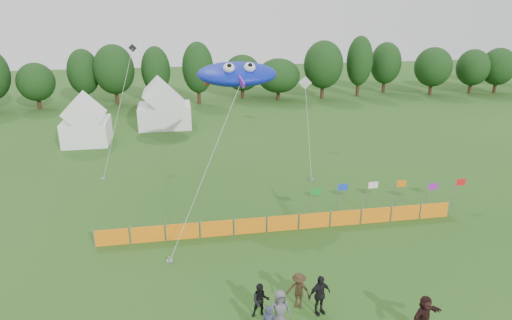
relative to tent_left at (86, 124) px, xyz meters
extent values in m
plane|color=#234C16|center=(12.74, -28.20, -1.92)|extent=(160.00, 160.00, 0.00)
cylinder|color=#382314|center=(-8.50, 16.30, -0.97)|extent=(0.50, 0.50, 1.91)
ellipsoid|color=black|center=(-8.50, 16.30, 1.53)|extent=(4.61, 4.61, 4.30)
cylinder|color=#382314|center=(-2.99, 18.01, -0.73)|extent=(0.50, 0.50, 2.38)
ellipsoid|color=black|center=(-2.99, 18.01, 2.37)|extent=(4.09, 4.09, 5.35)
cylinder|color=#382314|center=(0.99, 17.19, -0.64)|extent=(0.50, 0.50, 2.57)
ellipsoid|color=black|center=(0.99, 17.19, 2.72)|extent=(5.20, 5.20, 5.79)
cylinder|color=#382314|center=(6.30, 17.12, -0.69)|extent=(0.50, 0.50, 2.46)
ellipsoid|color=black|center=(6.30, 17.12, 2.53)|extent=(3.78, 3.78, 5.55)
cylinder|color=#382314|center=(11.75, 15.72, -0.59)|extent=(0.50, 0.50, 2.66)
ellipsoid|color=black|center=(11.75, 15.72, 2.89)|extent=(4.05, 4.05, 5.99)
cylinder|color=#382314|center=(18.02, 18.33, -0.93)|extent=(0.50, 0.50, 1.98)
ellipsoid|color=black|center=(18.02, 18.33, 1.65)|extent=(5.06, 5.06, 4.46)
cylinder|color=#382314|center=(22.73, 16.36, -0.99)|extent=(0.50, 0.50, 1.86)
ellipsoid|color=black|center=(22.73, 16.36, 1.43)|extent=(5.86, 5.86, 4.18)
cylinder|color=#382314|center=(29.01, 16.18, -0.61)|extent=(0.50, 0.50, 2.62)
ellipsoid|color=black|center=(29.01, 16.18, 2.80)|extent=(5.41, 5.41, 5.89)
cylinder|color=#382314|center=(34.51, 16.79, -0.53)|extent=(0.50, 0.50, 2.78)
ellipsoid|color=black|center=(34.51, 16.79, 3.10)|extent=(3.67, 3.67, 6.26)
cylinder|color=#382314|center=(39.40, 18.68, -0.71)|extent=(0.50, 0.50, 2.42)
ellipsoid|color=black|center=(39.40, 18.68, 2.44)|extent=(4.46, 4.46, 5.44)
cylinder|color=#382314|center=(45.43, 15.93, -0.80)|extent=(0.50, 0.50, 2.24)
ellipsoid|color=black|center=(45.43, 15.93, 2.12)|extent=(5.26, 5.26, 5.03)
cylinder|color=#382314|center=(51.82, 15.95, -0.87)|extent=(0.50, 0.50, 2.10)
ellipsoid|color=black|center=(51.82, 15.95, 1.88)|extent=(4.74, 4.74, 4.73)
cylinder|color=#382314|center=(55.58, 15.49, -0.84)|extent=(0.50, 0.50, 2.16)
ellipsoid|color=black|center=(55.58, 15.49, 1.98)|extent=(4.88, 4.88, 4.87)
cube|color=white|center=(0.00, 0.00, -0.76)|extent=(4.23, 4.23, 2.33)
cube|color=white|center=(7.41, 4.86, -0.70)|extent=(5.56, 4.44, 2.44)
cube|color=orange|center=(4.64, -20.73, -1.42)|extent=(1.90, 0.06, 1.00)
cube|color=orange|center=(6.64, -20.73, -1.42)|extent=(1.90, 0.06, 1.00)
cube|color=orange|center=(8.64, -20.73, -1.42)|extent=(1.90, 0.06, 1.00)
cube|color=orange|center=(10.64, -20.73, -1.42)|extent=(1.90, 0.06, 1.00)
cube|color=orange|center=(12.64, -20.73, -1.42)|extent=(1.90, 0.06, 1.00)
cube|color=orange|center=(14.64, -20.73, -1.42)|extent=(1.90, 0.06, 1.00)
cube|color=orange|center=(16.64, -20.73, -1.42)|extent=(1.90, 0.06, 1.00)
cube|color=orange|center=(18.64, -20.73, -1.42)|extent=(1.90, 0.06, 1.00)
cube|color=orange|center=(20.64, -20.73, -1.42)|extent=(1.90, 0.06, 1.00)
cube|color=orange|center=(22.64, -20.73, -1.42)|extent=(1.90, 0.06, 1.00)
cube|color=orange|center=(24.64, -20.73, -1.42)|extent=(1.90, 0.06, 1.00)
cylinder|color=gray|center=(16.74, -19.40, -0.89)|extent=(0.06, 0.06, 2.06)
cube|color=#148C26|center=(17.09, -19.40, -0.09)|extent=(0.70, 0.02, 0.45)
cylinder|color=gray|center=(18.74, -18.82, -0.94)|extent=(0.06, 0.06, 1.96)
cube|color=blue|center=(19.09, -18.82, -0.19)|extent=(0.70, 0.02, 0.45)
cylinder|color=gray|center=(20.74, -19.03, -0.90)|extent=(0.06, 0.06, 2.05)
cube|color=white|center=(21.09, -19.03, -0.10)|extent=(0.70, 0.02, 0.45)
cylinder|color=gray|center=(22.74, -19.03, -0.91)|extent=(0.06, 0.06, 2.02)
cube|color=orange|center=(23.09, -19.03, -0.13)|extent=(0.70, 0.02, 0.45)
cylinder|color=gray|center=(24.74, -19.53, -0.99)|extent=(0.06, 0.06, 1.86)
cube|color=purple|center=(25.09, -19.53, -0.29)|extent=(0.70, 0.02, 0.45)
cylinder|color=gray|center=(26.74, -19.51, -0.91)|extent=(0.06, 0.06, 2.02)
cube|color=red|center=(27.09, -19.51, -0.13)|extent=(0.70, 0.02, 0.45)
imported|color=black|center=(11.86, -28.30, -1.10)|extent=(0.84, 0.68, 1.64)
imported|color=#332414|center=(13.67, -27.96, -1.04)|extent=(1.31, 1.13, 1.76)
imported|color=black|center=(14.48, -28.54, -0.96)|extent=(1.21, 0.76, 1.92)
imported|color=#535359|center=(12.49, -29.28, -0.96)|extent=(0.97, 0.66, 1.92)
imported|color=black|center=(18.37, -30.57, -1.01)|extent=(1.76, 1.15, 1.82)
ellipsoid|color=#0E22C9|center=(12.80, -14.58, 6.69)|extent=(5.69, 4.55, 1.87)
sphere|color=white|center=(12.13, -15.73, 7.27)|extent=(0.75, 0.75, 0.75)
sphere|color=white|center=(13.47, -15.73, 7.27)|extent=(0.75, 0.75, 0.75)
ellipsoid|color=red|center=(11.38, -14.40, 6.20)|extent=(1.57, 0.68, 0.24)
ellipsoid|color=red|center=(14.22, -14.40, 6.20)|extent=(1.57, 0.68, 0.24)
cube|color=purple|center=(12.80, -16.62, 6.51)|extent=(0.37, 0.96, 0.70)
cylinder|color=#A5A5A5|center=(10.33, -19.72, 2.24)|extent=(4.98, 6.79, 8.33)
cube|color=gray|center=(7.86, -23.09, -1.87)|extent=(0.30, 0.30, 0.10)
cube|color=silver|center=(20.97, -2.74, 3.81)|extent=(1.25, 0.35, 1.25)
cylinder|color=#A5A5A5|center=(19.85, -7.97, 0.95)|extent=(2.27, 10.48, 5.76)
cube|color=gray|center=(18.74, -13.20, -1.87)|extent=(0.30, 0.30, 0.10)
cube|color=black|center=(5.25, -3.14, 7.37)|extent=(0.74, 0.22, 0.74)
cylinder|color=#A5A5A5|center=(3.99, -6.67, 2.73)|extent=(2.56, 7.09, 9.31)
cube|color=gray|center=(2.74, -10.20, -1.87)|extent=(0.30, 0.30, 0.10)
camera|label=1|loc=(8.72, -44.80, 11.44)|focal=32.00mm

